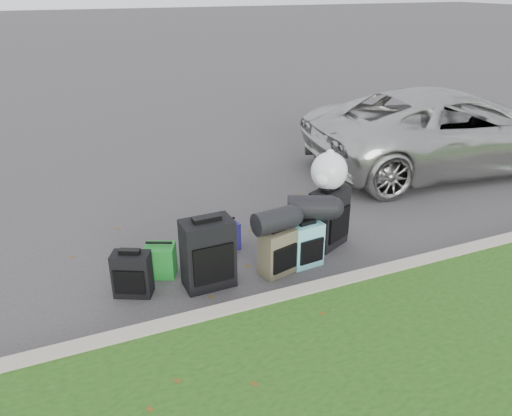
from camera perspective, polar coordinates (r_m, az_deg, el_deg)
name	(u,v)px	position (r m, az deg, el deg)	size (l,w,h in m)	color
ground	(270,254)	(6.03, 1.63, -5.33)	(120.00, 120.00, 0.00)	#383535
curb	(311,293)	(5.24, 6.28, -9.60)	(120.00, 0.18, 0.15)	#9E937F
suv	(449,129)	(9.26, 21.18, 8.37)	(2.25, 4.89, 1.36)	#B7B7B2
suitcase_small_black	(132,274)	(5.35, -13.96, -7.35)	(0.39, 0.21, 0.48)	black
suitcase_large_black_left	(208,254)	(5.30, -5.51, -5.21)	(0.53, 0.32, 0.77)	black
suitcase_olive	(277,252)	(5.55, 2.45, -5.03)	(0.39, 0.24, 0.53)	#45412D
suitcase_teal	(306,245)	(5.73, 5.73, -4.19)	(0.37, 0.22, 0.52)	#569CA6
suitcase_large_black_right	(329,218)	(6.15, 8.30, -1.14)	(0.48, 0.29, 0.73)	black
tote_green	(161,260)	(5.65, -10.86, -5.89)	(0.32, 0.26, 0.36)	#1C8026
tote_navy	(224,236)	(6.09, -3.62, -3.23)	(0.32, 0.25, 0.34)	navy
duffel_left	(275,220)	(5.36, 2.17, -1.43)	(0.26, 0.26, 0.47)	black
duffel_right	(310,208)	(5.67, 6.20, 0.05)	(0.28, 0.28, 0.51)	black
trash_bag	(329,171)	(5.98, 8.36, 4.19)	(0.44, 0.44, 0.44)	white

